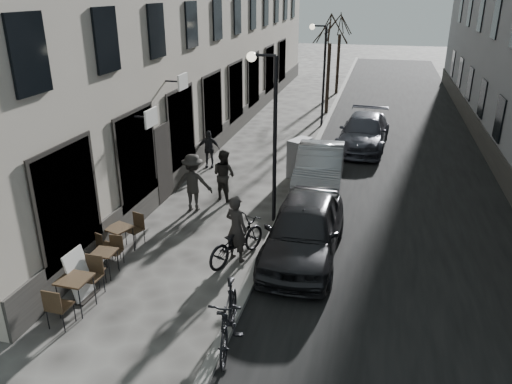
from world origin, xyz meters
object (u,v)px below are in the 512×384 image
at_px(tree_far, 340,22).
at_px(pedestrian_near, 224,175).
at_px(bistro_set_c, 120,237).
at_px(bicycle, 237,241).
at_px(tree_near, 331,29).
at_px(moped, 229,317).
at_px(car_mid, 320,167).
at_px(streetlamp_near, 269,121).
at_px(streetlamp_far, 321,64).
at_px(sign_board, 80,279).
at_px(car_far, 364,132).
at_px(utility_cabinet, 299,158).
at_px(pedestrian_mid, 193,183).
at_px(bistro_set_a, 76,291).
at_px(pedestrian_far, 209,149).
at_px(bistro_set_b, 105,261).
at_px(car_near, 304,229).

xyz_separation_m(tree_far, pedestrian_near, (-1.90, -19.72, -3.78)).
distance_m(tree_far, bistro_set_c, 24.61).
relative_size(bicycle, pedestrian_near, 1.21).
relative_size(tree_near, moped, 2.62).
relative_size(pedestrian_near, car_mid, 0.38).
xyz_separation_m(streetlamp_near, tree_far, (0.07, 21.00, 1.50)).
xyz_separation_m(streetlamp_far, tree_far, (0.07, 9.00, 1.50)).
bearing_deg(sign_board, moped, -8.62).
height_order(car_far, moped, car_far).
bearing_deg(car_mid, utility_cabinet, 129.42).
bearing_deg(tree_near, pedestrian_mid, -99.90).
xyz_separation_m(streetlamp_far, moped, (0.52, -17.94, -2.51)).
height_order(bistro_set_a, car_far, car_far).
xyz_separation_m(bistro_set_a, pedestrian_mid, (0.60, 5.79, 0.45)).
relative_size(streetlamp_far, pedestrian_far, 3.38).
relative_size(bistro_set_b, moped, 0.62).
bearing_deg(tree_far, car_mid, -86.47).
xyz_separation_m(tree_near, pedestrian_far, (-3.50, -10.68, -3.91)).
distance_m(streetlamp_near, streetlamp_far, 12.00).
relative_size(bistro_set_c, bicycle, 0.74).
xyz_separation_m(bistro_set_c, moped, (3.99, -2.95, 0.20)).
height_order(utility_cabinet, pedestrian_mid, pedestrian_mid).
distance_m(pedestrian_far, car_near, 7.95).
xyz_separation_m(car_near, car_far, (1.06, 10.47, -0.07)).
bearing_deg(car_mid, sign_board, -120.97).
bearing_deg(pedestrian_far, bistro_set_b, -101.90).
bearing_deg(pedestrian_near, streetlamp_near, 171.20).
distance_m(bistro_set_c, car_far, 12.92).
bearing_deg(pedestrian_far, streetlamp_far, 52.85).
xyz_separation_m(bistro_set_b, pedestrian_mid, (0.73, 4.33, 0.54)).
distance_m(pedestrian_mid, car_near, 4.48).
bearing_deg(streetlamp_far, pedestrian_near, -99.70).
relative_size(streetlamp_far, car_mid, 1.11).
bearing_deg(pedestrian_near, pedestrian_mid, 84.54).
xyz_separation_m(streetlamp_near, bistro_set_a, (-3.11, -5.62, -2.66)).
bearing_deg(tree_near, pedestrian_near, -97.90).
relative_size(tree_near, utility_cabinet, 3.90).
height_order(pedestrian_near, car_near, pedestrian_near).
bearing_deg(pedestrian_far, streetlamp_near, -64.65).
height_order(bistro_set_c, pedestrian_near, pedestrian_near).
height_order(streetlamp_far, utility_cabinet, streetlamp_far).
xyz_separation_m(bistro_set_c, pedestrian_near, (1.64, 4.27, 0.42)).
bearing_deg(bistro_set_a, bistro_set_b, 96.74).
xyz_separation_m(sign_board, pedestrian_far, (-0.13, 9.48, 0.27)).
relative_size(streetlamp_far, pedestrian_mid, 2.69).
bearing_deg(car_far, streetlamp_near, -102.18).
distance_m(streetlamp_far, tree_far, 9.12).
bearing_deg(streetlamp_far, bistro_set_a, -100.02).
bearing_deg(utility_cabinet, pedestrian_mid, -100.02).
relative_size(bistro_set_a, bistro_set_b, 1.21).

